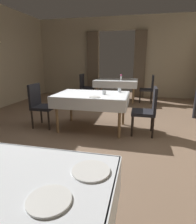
{
  "coord_description": "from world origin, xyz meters",
  "views": [
    {
      "loc": [
        0.99,
        -3.43,
        1.42
      ],
      "look_at": [
        0.11,
        0.47,
        0.3
      ],
      "focal_mm": 29.89,
      "sensor_mm": 36.0,
      "label": 1
    }
  ],
  "objects": [
    {
      "name": "plate_mid_c",
      "position": [
        0.18,
        -0.13,
        0.76
      ],
      "size": [
        0.21,
        0.21,
        0.01
      ],
      "primitive_type": "cylinder",
      "color": "white",
      "rests_on": "dining_table_mid"
    },
    {
      "name": "flower_vase_far",
      "position": [
        0.34,
        2.98,
        0.86
      ],
      "size": [
        0.07,
        0.07,
        0.2
      ],
      "color": "silver",
      "rests_on": "dining_table_far"
    },
    {
      "name": "plate_near_a",
      "position": [
        0.73,
        -2.45,
        0.76
      ],
      "size": [
        0.24,
        0.24,
        0.01
      ],
      "primitive_type": "cylinder",
      "color": "white",
      "rests_on": "dining_table_near"
    },
    {
      "name": "ground",
      "position": [
        0.0,
        0.0,
        0.0
      ],
      "size": [
        10.08,
        10.08,
        0.0
      ],
      "primitive_type": "plane",
      "color": "#7A604C"
    },
    {
      "name": "glass_mid_b",
      "position": [
        0.3,
        0.19,
        0.79
      ],
      "size": [
        0.07,
        0.07,
        0.08
      ],
      "primitive_type": "cylinder",
      "color": "silver",
      "rests_on": "dining_table_mid"
    },
    {
      "name": "glass_mid_a",
      "position": [
        0.57,
        0.54,
        0.79
      ],
      "size": [
        0.07,
        0.07,
        0.09
      ],
      "primitive_type": "cylinder",
      "color": "silver",
      "rests_on": "dining_table_mid"
    },
    {
      "name": "wall_back",
      "position": [
        0.0,
        4.18,
        1.51
      ],
      "size": [
        6.4,
        0.27,
        3.0
      ],
      "color": "tan",
      "rests_on": "ground"
    },
    {
      "name": "dining_table_mid",
      "position": [
        0.04,
        0.22,
        0.67
      ],
      "size": [
        1.48,
        1.01,
        0.75
      ],
      "color": "olive",
      "rests_on": "ground"
    },
    {
      "name": "plate_near_c",
      "position": [
        0.59,
        -2.74,
        0.76
      ],
      "size": [
        0.22,
        0.22,
        0.01
      ],
      "primitive_type": "cylinder",
      "color": "white",
      "rests_on": "dining_table_near"
    },
    {
      "name": "chair_far_left",
      "position": [
        -0.96,
        3.06,
        0.52
      ],
      "size": [
        0.44,
        0.44,
        0.93
      ],
      "color": "black",
      "rests_on": "ground"
    },
    {
      "name": "plate_far_b",
      "position": [
        -0.06,
        3.04,
        0.76
      ],
      "size": [
        0.2,
        0.2,
        0.01
      ],
      "primitive_type": "cylinder",
      "color": "white",
      "rests_on": "dining_table_far"
    },
    {
      "name": "chair_mid_left",
      "position": [
        -1.08,
        0.1,
        0.52
      ],
      "size": [
        0.44,
        0.44,
        0.93
      ],
      "color": "black",
      "rests_on": "ground"
    },
    {
      "name": "chair_mid_right",
      "position": [
        1.16,
        0.15,
        0.52
      ],
      "size": [
        0.44,
        0.44,
        0.93
      ],
      "color": "black",
      "rests_on": "ground"
    },
    {
      "name": "chair_far_right",
      "position": [
        1.28,
        3.12,
        0.52
      ],
      "size": [
        0.44,
        0.44,
        0.93
      ],
      "color": "black",
      "rests_on": "ground"
    },
    {
      "name": "dining_table_far",
      "position": [
        0.16,
        3.12,
        0.67
      ],
      "size": [
        1.47,
        1.0,
        0.75
      ],
      "color": "olive",
      "rests_on": "ground"
    }
  ]
}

